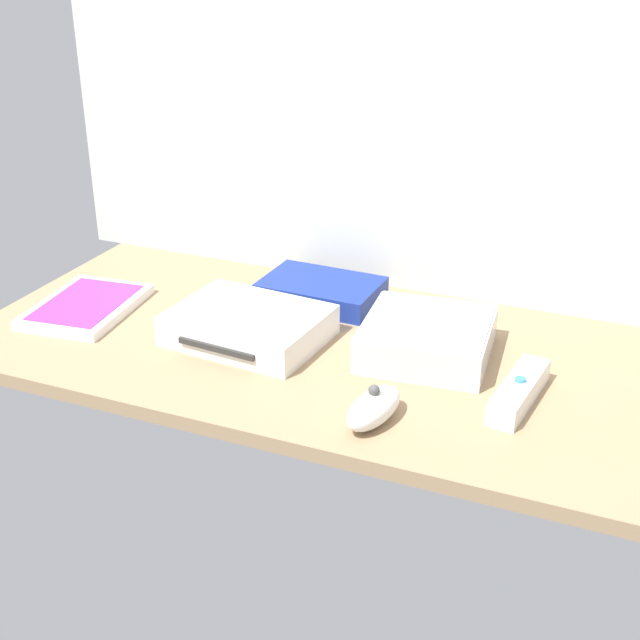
{
  "coord_description": "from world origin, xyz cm",
  "views": [
    {
      "loc": [
        42.37,
        -100.16,
        55.55
      ],
      "look_at": [
        0.0,
        0.0,
        4.0
      ],
      "focal_mm": 48.6,
      "sensor_mm": 36.0,
      "label": 1
    }
  ],
  "objects_px": {
    "remote_wand": "(519,391)",
    "game_case": "(86,306)",
    "mini_computer": "(427,338)",
    "network_router": "(321,291)",
    "remote_nunchuk": "(374,408)",
    "game_console": "(248,325)"
  },
  "relations": [
    {
      "from": "remote_wand",
      "to": "game_case",
      "type": "bearing_deg",
      "value": -174.96
    },
    {
      "from": "mini_computer",
      "to": "network_router",
      "type": "relative_size",
      "value": 1.01
    },
    {
      "from": "game_case",
      "to": "remote_nunchuk",
      "type": "bearing_deg",
      "value": -20.5
    },
    {
      "from": "remote_wand",
      "to": "remote_nunchuk",
      "type": "height_order",
      "value": "remote_nunchuk"
    },
    {
      "from": "remote_wand",
      "to": "remote_nunchuk",
      "type": "relative_size",
      "value": 1.42
    },
    {
      "from": "game_console",
      "to": "mini_computer",
      "type": "xyz_separation_m",
      "value": [
        0.25,
        0.05,
        0.0
      ]
    },
    {
      "from": "game_case",
      "to": "game_console",
      "type": "bearing_deg",
      "value": -4.15
    },
    {
      "from": "mini_computer",
      "to": "network_router",
      "type": "bearing_deg",
      "value": 151.07
    },
    {
      "from": "game_case",
      "to": "remote_nunchuk",
      "type": "relative_size",
      "value": 1.91
    },
    {
      "from": "game_console",
      "to": "network_router",
      "type": "height_order",
      "value": "game_console"
    },
    {
      "from": "game_case",
      "to": "network_router",
      "type": "bearing_deg",
      "value": 22.56
    },
    {
      "from": "game_console",
      "to": "network_router",
      "type": "relative_size",
      "value": 1.21
    },
    {
      "from": "game_console",
      "to": "remote_wand",
      "type": "distance_m",
      "value": 0.39
    },
    {
      "from": "game_case",
      "to": "remote_nunchuk",
      "type": "height_order",
      "value": "remote_nunchuk"
    },
    {
      "from": "mini_computer",
      "to": "game_console",
      "type": "bearing_deg",
      "value": -168.3
    },
    {
      "from": "mini_computer",
      "to": "network_router",
      "type": "xyz_separation_m",
      "value": [
        -0.2,
        0.11,
        -0.01
      ]
    },
    {
      "from": "game_case",
      "to": "network_router",
      "type": "xyz_separation_m",
      "value": [
        0.32,
        0.17,
        0.01
      ]
    },
    {
      "from": "remote_wand",
      "to": "game_console",
      "type": "bearing_deg",
      "value": -177.35
    },
    {
      "from": "game_case",
      "to": "mini_computer",
      "type": "bearing_deg",
      "value": 0.42
    },
    {
      "from": "game_console",
      "to": "mini_computer",
      "type": "distance_m",
      "value": 0.25
    },
    {
      "from": "game_console",
      "to": "network_router",
      "type": "distance_m",
      "value": 0.17
    },
    {
      "from": "game_console",
      "to": "mini_computer",
      "type": "height_order",
      "value": "mini_computer"
    }
  ]
}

